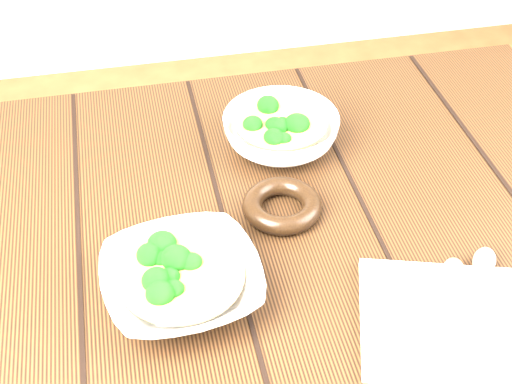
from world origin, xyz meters
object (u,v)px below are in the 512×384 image
object	(u,v)px
soup_bowl_front	(182,281)
soup_bowl_back	(281,131)
table	(243,290)
trivet	(282,205)
napkin	(454,322)

from	to	relation	value
soup_bowl_front	soup_bowl_back	size ratio (longest dim) A/B	1.18
table	soup_bowl_back	distance (m)	0.25
table	soup_bowl_front	world-z (taller)	soup_bowl_front
soup_bowl_back	trivet	size ratio (longest dim) A/B	1.62
napkin	soup_bowl_front	bearing A→B (deg)	176.76
soup_bowl_back	napkin	bearing A→B (deg)	-72.88
soup_bowl_back	soup_bowl_front	bearing A→B (deg)	-125.04
table	napkin	distance (m)	0.33
trivet	napkin	distance (m)	0.28
soup_bowl_back	napkin	size ratio (longest dim) A/B	0.82
trivet	soup_bowl_front	bearing A→B (deg)	-142.04
soup_bowl_back	napkin	distance (m)	0.41
soup_bowl_front	napkin	world-z (taller)	soup_bowl_front
soup_bowl_front	napkin	xyz separation A→B (m)	(0.31, -0.12, -0.02)
soup_bowl_front	table	bearing A→B (deg)	44.96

